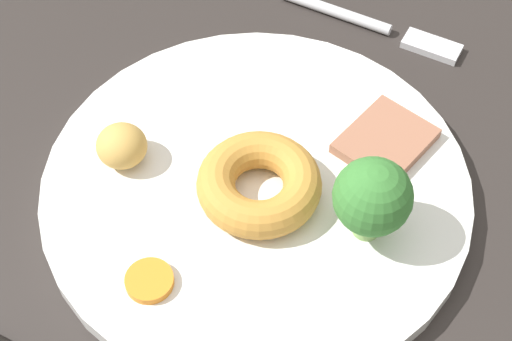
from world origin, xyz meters
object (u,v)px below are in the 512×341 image
at_px(roast_potato_left, 122,146).
at_px(fork, 375,26).
at_px(yorkshire_pudding, 259,184).
at_px(meat_slice_main, 385,141).
at_px(carrot_coin_front, 149,281).
at_px(dinner_plate, 256,186).
at_px(broccoli_floret, 372,198).

bearing_deg(roast_potato_left, fork, 150.66).
relative_size(roast_potato_left, fork, 0.22).
bearing_deg(fork, yorkshire_pudding, -90.03).
distance_m(meat_slice_main, carrot_coin_front, 0.19).
relative_size(yorkshire_pudding, carrot_coin_front, 2.74).
relative_size(dinner_plate, roast_potato_left, 8.29).
bearing_deg(dinner_plate, roast_potato_left, -78.61).
distance_m(meat_slice_main, broccoli_floret, 0.08).
relative_size(yorkshire_pudding, roast_potato_left, 2.34).
bearing_deg(roast_potato_left, yorkshire_pudding, 94.31).
relative_size(yorkshire_pudding, broccoli_floret, 1.33).
bearing_deg(yorkshire_pudding, roast_potato_left, -85.69).
xyz_separation_m(dinner_plate, fork, (-0.19, 0.03, -0.00)).
bearing_deg(roast_potato_left, meat_slice_main, 116.63).
bearing_deg(yorkshire_pudding, broccoli_floret, 90.86).
height_order(carrot_coin_front, fork, carrot_coin_front).
bearing_deg(carrot_coin_front, fork, 169.03).
xyz_separation_m(yorkshire_pudding, fork, (-0.20, 0.02, -0.02)).
relative_size(yorkshire_pudding, fork, 0.52).
distance_m(carrot_coin_front, broccoli_floret, 0.14).
relative_size(broccoli_floret, fork, 0.39).
height_order(broccoli_floret, fork, broccoli_floret).
bearing_deg(meat_slice_main, dinner_plate, -48.56).
bearing_deg(fork, broccoli_floret, -69.31).
bearing_deg(broccoli_floret, meat_slice_main, -172.91).
height_order(dinner_plate, meat_slice_main, meat_slice_main).
height_order(yorkshire_pudding, broccoli_floret, broccoli_floret).
distance_m(yorkshire_pudding, broccoli_floret, 0.08).
bearing_deg(roast_potato_left, broccoli_floret, 92.83).
relative_size(meat_slice_main, yorkshire_pudding, 0.76).
height_order(carrot_coin_front, broccoli_floret, broccoli_floret).
height_order(meat_slice_main, roast_potato_left, roast_potato_left).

